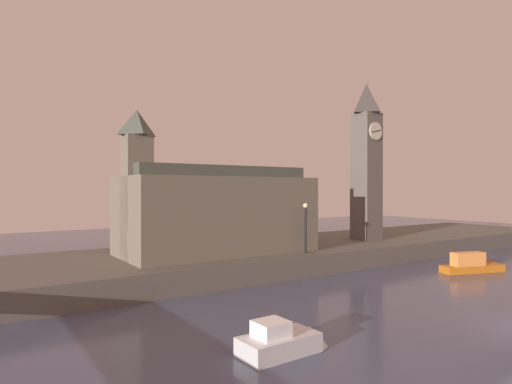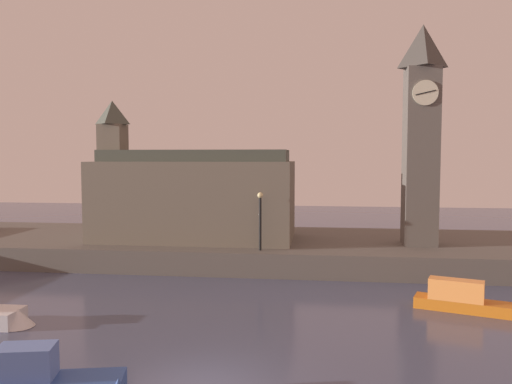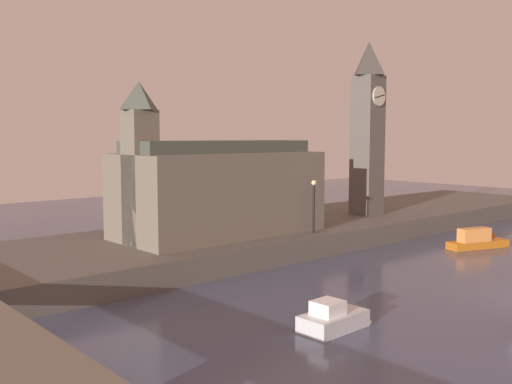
# 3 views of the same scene
# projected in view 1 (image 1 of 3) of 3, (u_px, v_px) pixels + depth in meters

# --- Properties ---
(far_embankment) EXTENTS (70.00, 12.00, 1.50)m
(far_embankment) POSITION_uv_depth(u_px,v_px,m) (267.00, 255.00, 34.95)
(far_embankment) COLOR #5B544C
(far_embankment) RESTS_ON ground
(clock_tower) EXTENTS (2.28, 2.32, 14.25)m
(clock_tower) POSITION_uv_depth(u_px,v_px,m) (366.00, 159.00, 39.36)
(clock_tower) COLOR #5B544C
(clock_tower) RESTS_ON far_embankment
(parliament_hall) EXTENTS (13.73, 6.46, 9.76)m
(parliament_hall) POSITION_uv_depth(u_px,v_px,m) (214.00, 210.00, 31.13)
(parliament_hall) COLOR #6B6051
(parliament_hall) RESTS_ON far_embankment
(streetlamp) EXTENTS (0.36, 0.36, 3.60)m
(streetlamp) POSITION_uv_depth(u_px,v_px,m) (306.00, 222.00, 30.94)
(streetlamp) COLOR black
(streetlamp) RESTS_ON far_embankment
(boat_patrol_orange) EXTENTS (5.58, 2.70, 1.82)m
(boat_patrol_orange) POSITION_uv_depth(u_px,v_px,m) (475.00, 265.00, 31.83)
(boat_patrol_orange) COLOR orange
(boat_patrol_orange) RESTS_ON ground
(boat_ferry_white) EXTENTS (3.73, 1.61, 1.29)m
(boat_ferry_white) POSITION_uv_depth(u_px,v_px,m) (286.00, 340.00, 16.10)
(boat_ferry_white) COLOR silver
(boat_ferry_white) RESTS_ON ground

